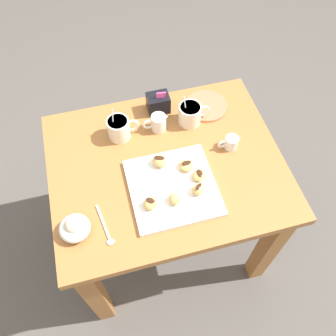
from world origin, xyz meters
name	(u,v)px	position (x,y,z in m)	size (l,w,h in m)	color
ground_plane	(167,236)	(0.00, 0.00, 0.00)	(8.00, 8.00, 0.00)	#514C47
dining_table	(166,183)	(0.00, 0.00, 0.57)	(0.89, 0.72, 0.72)	#A36633
pastry_plate_square	(173,187)	(-0.01, -0.11, 0.72)	(0.31, 0.31, 0.02)	silver
coffee_mug_cream_left	(119,128)	(-0.14, 0.18, 0.76)	(0.13, 0.09, 0.14)	silver
coffee_mug_cream_right	(190,114)	(0.15, 0.18, 0.76)	(0.13, 0.09, 0.13)	silver
cream_pitcher_white	(158,122)	(0.01, 0.17, 0.76)	(0.10, 0.06, 0.07)	silver
sugar_caddy	(158,103)	(0.04, 0.27, 0.76)	(0.09, 0.07, 0.11)	black
ice_cream_bowl	(74,228)	(-0.37, -0.19, 0.75)	(0.11, 0.11, 0.08)	silver
chocolate_sauce_pitcher	(231,142)	(0.26, 0.01, 0.75)	(0.09, 0.05, 0.06)	silver
saucer_coral_left	(206,106)	(0.24, 0.24, 0.72)	(0.18, 0.18, 0.01)	#E5704C
loose_spoon_near_saucer	(106,230)	(-0.27, -0.21, 0.72)	(0.04, 0.16, 0.01)	silver
beignet_0	(151,203)	(-0.10, -0.17, 0.75)	(0.05, 0.05, 0.04)	#E5B260
chocolate_drizzle_0	(150,200)	(-0.10, -0.17, 0.77)	(0.03, 0.02, 0.01)	#381E11
beignet_1	(198,189)	(0.08, -0.16, 0.75)	(0.05, 0.04, 0.04)	#E5B260
chocolate_drizzle_1	(199,187)	(0.08, -0.16, 0.77)	(0.03, 0.01, 0.01)	#381E11
beignet_2	(186,165)	(0.06, -0.05, 0.75)	(0.05, 0.06, 0.03)	#E5B260
chocolate_drizzle_2	(187,163)	(0.06, -0.05, 0.76)	(0.04, 0.02, 0.01)	#381E11
beignet_3	(160,161)	(-0.03, -0.01, 0.75)	(0.06, 0.05, 0.04)	#E5B260
chocolate_drizzle_3	(160,158)	(-0.03, -0.01, 0.77)	(0.04, 0.02, 0.01)	#381E11
beignet_4	(199,175)	(0.10, -0.10, 0.75)	(0.05, 0.05, 0.03)	#E5B260
chocolate_drizzle_4	(200,173)	(0.10, -0.10, 0.76)	(0.03, 0.02, 0.01)	#381E11
beignet_5	(175,199)	(-0.01, -0.17, 0.75)	(0.05, 0.04, 0.04)	#E5B260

